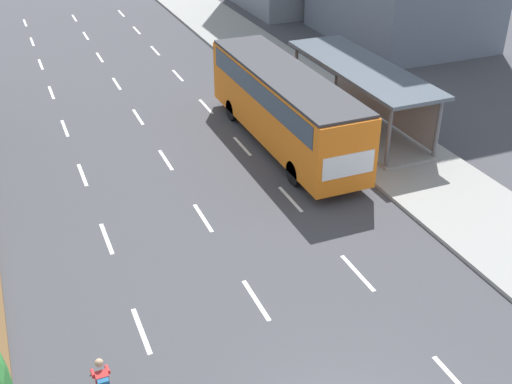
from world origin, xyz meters
TOP-DOWN VIEW (x-y plane):
  - sidewalk_right at (9.25, 20.00)m, footprint 4.50×52.00m
  - lane_divider_left at (-3.50, 18.07)m, footprint 0.14×47.13m
  - lane_divider_center at (0.00, 18.07)m, footprint 0.14×47.13m
  - lane_divider_right at (3.50, 18.07)m, footprint 0.14×47.13m
  - bus_shelter at (9.53, 15.38)m, footprint 2.90×9.44m
  - bus at (5.25, 15.04)m, footprint 2.54×11.29m

SIDE VIEW (x-z plane):
  - lane_divider_left at x=-3.50m, z-range 0.00..0.01m
  - lane_divider_center at x=0.00m, z-range 0.00..0.01m
  - lane_divider_right at x=3.50m, z-range 0.00..0.01m
  - sidewalk_right at x=9.25m, z-range 0.00..0.15m
  - bus_shelter at x=9.53m, z-range 0.44..3.30m
  - bus at x=5.25m, z-range 0.38..3.75m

